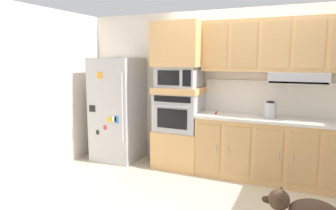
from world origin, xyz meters
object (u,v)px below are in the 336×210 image
at_px(refrigerator, 118,109).
at_px(built_in_oven, 179,112).
at_px(microwave, 179,77).
at_px(electric_kettle, 270,110).
at_px(screwdriver, 217,113).

distance_m(refrigerator, built_in_oven, 1.12).
bearing_deg(microwave, electric_kettle, -1.94).
bearing_deg(electric_kettle, refrigerator, -179.54).
xyz_separation_m(built_in_oven, screwdriver, (0.63, -0.04, 0.03)).
bearing_deg(built_in_oven, electric_kettle, -1.94).
distance_m(refrigerator, electric_kettle, 2.52).
xyz_separation_m(built_in_oven, microwave, (0.00, -0.00, 0.56)).
bearing_deg(microwave, screwdriver, -3.40).
relative_size(microwave, electric_kettle, 2.68).
relative_size(refrigerator, built_in_oven, 2.51).
relative_size(refrigerator, microwave, 2.73).
bearing_deg(electric_kettle, screwdriver, 179.25).
height_order(microwave, electric_kettle, microwave).
bearing_deg(screwdriver, built_in_oven, 176.61).
xyz_separation_m(built_in_oven, electric_kettle, (1.39, -0.05, 0.13)).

